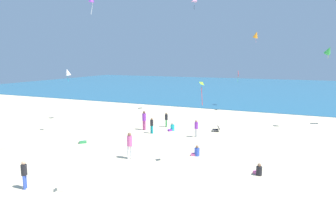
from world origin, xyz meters
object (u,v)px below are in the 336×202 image
person_8 (172,128)px  cooler_box (83,141)px  kite_white (68,72)px  kite_pink (194,0)px  person_5 (130,144)px  kite_orange (256,35)px  kite_green (329,50)px  kite_red (238,74)px  person_3 (196,152)px  beach_chair_near_camera (217,129)px  person_4 (24,173)px  kite_lime (203,84)px  person_0 (144,119)px  person_7 (196,127)px  person_2 (259,171)px  person_6 (152,124)px  person_1 (166,119)px

person_8 → cooler_box: bearing=-0.5°
kite_white → kite_pink: 16.31m
person_5 → kite_orange: kite_orange is taller
kite_green → kite_red: bearing=143.3°
person_3 → kite_red: bearing=-102.5°
beach_chair_near_camera → kite_pink: 16.00m
person_5 → kite_green: (12.31, 13.40, 6.17)m
beach_chair_near_camera → kite_orange: (1.45, 14.39, 9.24)m
kite_red → cooler_box: bearing=-115.2°
person_8 → kite_green: (12.53, 5.55, 6.90)m
beach_chair_near_camera → person_5: size_ratio=0.45×
kite_green → kite_white: 24.98m
kite_green → kite_white: (-24.27, -5.48, -2.13)m
cooler_box → person_3: size_ratio=0.89×
person_4 → kite_lime: (7.25, 6.37, 4.16)m
person_5 → kite_white: kite_white is taller
person_3 → person_5: bearing=16.7°
person_0 → kite_orange: (7.68, 16.42, 8.47)m
person_7 → kite_red: bearing=-3.3°
cooler_box → person_7: (7.55, 5.01, 0.71)m
person_2 → kite_red: (-4.49, 19.46, 4.35)m
cooler_box → person_4: person_4 is taller
kite_pink → person_8: bearing=-83.2°
person_3 → person_5: (-3.83, -2.23, 0.74)m
person_6 → person_4: bearing=8.5°
person_7 → person_5: bearing=161.3°
person_8 → kite_green: size_ratio=0.69×
beach_chair_near_camera → kite_green: bearing=-168.1°
person_1 → person_2: person_1 is taller
person_0 → kite_orange: kite_orange is taller
cooler_box → person_5: person_5 is taller
person_1 → person_5: size_ratio=0.80×
person_3 → kite_white: (-15.79, 5.69, 4.78)m
person_0 → kite_green: size_ratio=1.58×
kite_white → kite_lime: size_ratio=0.94×
beach_chair_near_camera → kite_red: bearing=-103.6°
person_5 → person_8: size_ratio=2.29×
person_8 → kite_orange: (5.22, 15.71, 9.20)m
person_4 → person_5: size_ratio=0.83×
person_1 → kite_pink: bearing=-124.6°
person_3 → kite_orange: bearing=-106.7°
kite_white → kite_orange: kite_orange is taller
person_3 → beach_chair_near_camera: bearing=-101.3°
person_8 → kite_green: bearing=151.6°
person_4 → person_5: (2.59, 5.85, 0.17)m
person_7 → kite_pink: size_ratio=1.22×
beach_chair_near_camera → person_1: bearing=-12.2°
kite_green → kite_lime: size_ratio=0.77×
person_4 → kite_orange: size_ratio=0.97×
person_0 → kite_pink: kite_pink is taller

